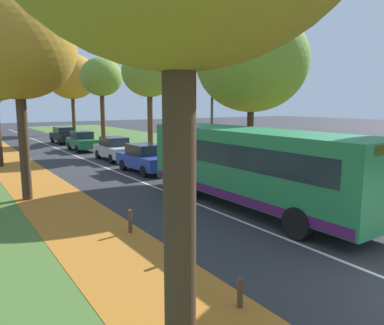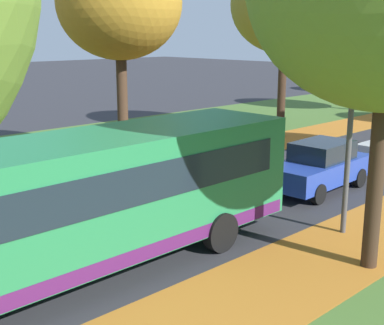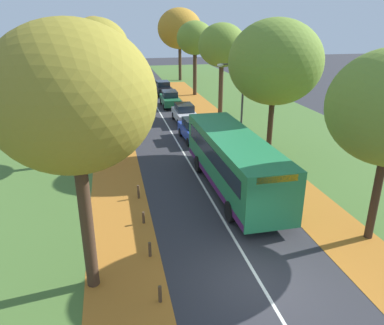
% 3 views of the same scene
% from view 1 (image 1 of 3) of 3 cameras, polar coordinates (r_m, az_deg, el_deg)
% --- Properties ---
extents(leaf_litter_left, '(2.80, 60.00, 0.00)m').
position_cam_1_polar(leaf_litter_left, '(17.68, -21.18, -4.48)').
color(leaf_litter_left, '#B26B23').
rests_on(leaf_litter_left, grass_verge_left).
extents(grass_verge_right, '(12.00, 90.00, 0.01)m').
position_cam_1_polar(grass_verge_right, '(28.96, 3.64, 1.18)').
color(grass_verge_right, '#476B2D').
rests_on(grass_verge_right, ground).
extents(leaf_litter_right, '(2.80, 60.00, 0.00)m').
position_cam_1_polar(leaf_litter_right, '(21.49, 3.49, -1.56)').
color(leaf_litter_right, '#B26B23').
rests_on(leaf_litter_right, grass_verge_right).
extents(road_centre_line, '(0.12, 80.00, 0.01)m').
position_cam_1_polar(road_centre_line, '(24.59, -13.74, -0.47)').
color(road_centre_line, silver).
rests_on(road_centre_line, ground).
extents(tree_left_near, '(4.54, 4.54, 8.18)m').
position_cam_1_polar(tree_left_near, '(16.72, -25.12, 15.60)').
color(tree_left_near, '#422D1E').
rests_on(tree_left_near, ground).
extents(tree_right_near, '(5.84, 5.84, 8.74)m').
position_cam_1_polar(tree_right_near, '(20.34, 9.10, 14.98)').
color(tree_right_near, '#382619').
rests_on(tree_right_near, ground).
extents(tree_right_mid, '(4.34, 4.34, 8.33)m').
position_cam_1_polar(tree_right_mid, '(30.26, -6.52, 13.49)').
color(tree_right_mid, '#422D1E').
rests_on(tree_right_mid, ground).
extents(tree_right_far, '(4.21, 4.21, 8.45)m').
position_cam_1_polar(tree_right_far, '(39.37, -13.65, 12.49)').
color(tree_right_far, '#422D1E').
rests_on(tree_right_far, ground).
extents(tree_right_distant, '(6.27, 6.27, 10.10)m').
position_cam_1_polar(tree_right_distant, '(50.58, -17.86, 12.37)').
color(tree_right_distant, '#422D1E').
rests_on(tree_right_distant, ground).
extents(bollard_second, '(0.12, 0.12, 0.62)m').
position_cam_1_polar(bollard_second, '(7.76, 7.34, -19.10)').
color(bollard_second, '#4C3823').
rests_on(bollard_second, ground).
extents(bollard_third, '(0.12, 0.12, 0.57)m').
position_cam_1_polar(bollard_third, '(9.67, -2.95, -13.30)').
color(bollard_third, '#4C3823').
rests_on(bollard_third, ground).
extents(bollard_fourth, '(0.12, 0.12, 0.72)m').
position_cam_1_polar(bollard_fourth, '(11.80, -9.42, -8.83)').
color(bollard_fourth, '#4C3823').
rests_on(bollard_fourth, ground).
extents(streetlamp_right, '(1.89, 0.28, 6.00)m').
position_cam_1_polar(streetlamp_right, '(20.18, 2.29, 8.41)').
color(streetlamp_right, '#47474C').
rests_on(streetlamp_right, ground).
extents(bus, '(2.73, 10.42, 2.98)m').
position_cam_1_polar(bus, '(14.23, 9.30, -0.20)').
color(bus, '#237A47').
rests_on(bus, ground).
extents(car_blue_lead, '(1.90, 4.26, 1.62)m').
position_cam_1_polar(car_blue_lead, '(21.70, -7.19, 0.64)').
color(car_blue_lead, '#233D9E').
rests_on(car_blue_lead, ground).
extents(car_silver_following, '(1.79, 4.20, 1.62)m').
position_cam_1_polar(car_silver_following, '(26.61, -11.68, 2.07)').
color(car_silver_following, '#B7BABF').
rests_on(car_silver_following, ground).
extents(car_green_third_in_line, '(1.85, 4.23, 1.62)m').
position_cam_1_polar(car_green_third_in_line, '(32.74, -16.36, 3.17)').
color(car_green_third_in_line, '#1E6038').
rests_on(car_green_third_in_line, ground).
extents(car_black_fourth_in_line, '(1.90, 4.26, 1.62)m').
position_cam_1_polar(car_black_fourth_in_line, '(39.15, -18.95, 3.95)').
color(car_black_fourth_in_line, black).
rests_on(car_black_fourth_in_line, ground).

